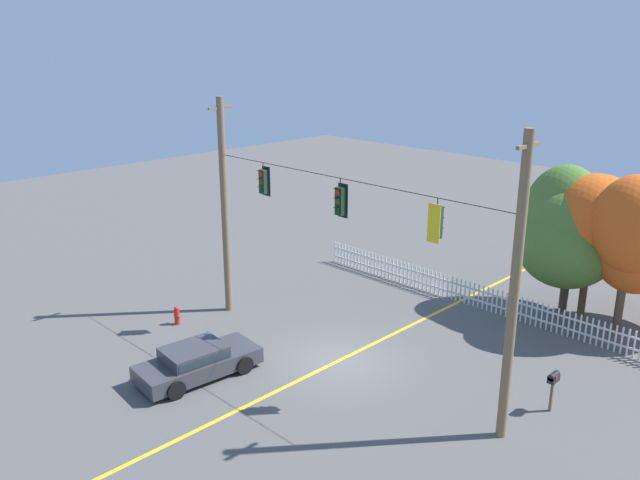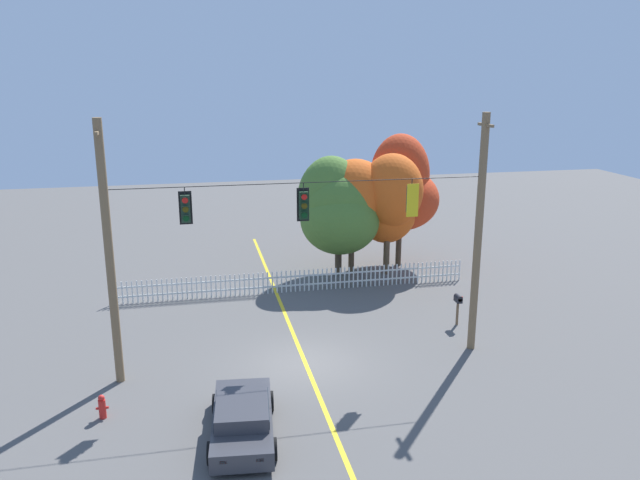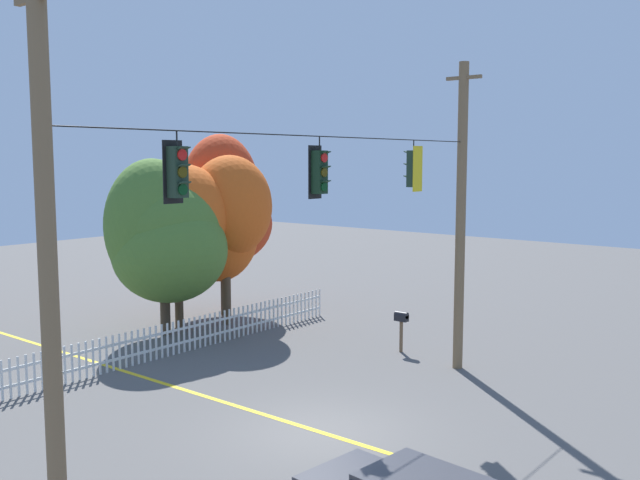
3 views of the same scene
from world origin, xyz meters
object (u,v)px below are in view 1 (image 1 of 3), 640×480
autumn_maple_near_fence (567,231)px  roadside_mailbox (553,380)px  traffic_signal_northbound_secondary (436,223)px  parked_car (197,361)px  traffic_signal_eastbound_side (341,201)px  traffic_signal_westbound_side (264,182)px  autumn_maple_mid (595,225)px  fire_hydrant (177,315)px  autumn_oak_far_east (636,235)px

autumn_maple_near_fence → roadside_mailbox: bearing=-66.0°
traffic_signal_northbound_secondary → parked_car: (-6.52, -4.28, -5.37)m
traffic_signal_eastbound_side → roadside_mailbox: bearing=17.9°
autumn_maple_near_fence → traffic_signal_westbound_side: bearing=-127.3°
traffic_signal_westbound_side → traffic_signal_northbound_secondary: 7.85m
parked_car → autumn_maple_near_fence: bearing=66.4°
autumn_maple_mid → fire_hydrant: bearing=-132.5°
autumn_maple_near_fence → roadside_mailbox: autumn_maple_near_fence is taller
autumn_maple_mid → parked_car: 16.40m
parked_car → fire_hydrant: (-4.15, 1.89, -0.22)m
traffic_signal_eastbound_side → autumn_maple_mid: traffic_signal_eastbound_side is taller
autumn_maple_mid → parked_car: bearing=-116.9°
traffic_signal_eastbound_side → parked_car: (-2.64, -4.30, -5.33)m
traffic_signal_eastbound_side → roadside_mailbox: 8.78m
autumn_oak_far_east → parked_car: autumn_oak_far_east is taller
traffic_signal_northbound_secondary → fire_hydrant: (-10.68, -2.39, -5.59)m
autumn_oak_far_east → parked_car: size_ratio=1.46×
fire_hydrant → roadside_mailbox: roadside_mailbox is taller
fire_hydrant → roadside_mailbox: 14.54m
traffic_signal_eastbound_side → parked_car: size_ratio=0.31×
fire_hydrant → autumn_maple_mid: bearing=47.5°
traffic_signal_eastbound_side → autumn_oak_far_east: size_ratio=0.21×
traffic_signal_eastbound_side → traffic_signal_northbound_secondary: 3.89m
fire_hydrant → roadside_mailbox: bearing=18.7°
traffic_signal_northbound_secondary → fire_hydrant: size_ratio=1.71×
traffic_signal_northbound_secondary → autumn_maple_near_fence: bearing=91.9°
traffic_signal_northbound_secondary → fire_hydrant: traffic_signal_northbound_secondary is taller
autumn_maple_mid → autumn_oak_far_east: (1.65, -0.25, -0.00)m
autumn_oak_far_east → fire_hydrant: autumn_oak_far_east is taller
autumn_maple_near_fence → roadside_mailbox: (3.40, -7.62, -2.49)m
autumn_maple_mid → traffic_signal_westbound_side: bearing=-130.6°
traffic_signal_westbound_side → fire_hydrant: size_ratio=1.65×
autumn_oak_far_east → traffic_signal_eastbound_side: bearing=-122.7°
traffic_signal_westbound_side → autumn_maple_mid: traffic_signal_westbound_side is taller
traffic_signal_eastbound_side → autumn_maple_near_fence: (3.56, 9.87, -2.36)m
autumn_maple_near_fence → parked_car: bearing=-113.6°
traffic_signal_westbound_side → roadside_mailbox: 12.18m
fire_hydrant → roadside_mailbox: (13.75, 4.66, 0.70)m
traffic_signal_northbound_secondary → roadside_mailbox: (3.07, 2.27, -4.89)m
traffic_signal_westbound_side → autumn_maple_near_fence: 12.64m
traffic_signal_northbound_secondary → autumn_oak_far_east: traffic_signal_northbound_secondary is taller
traffic_signal_eastbound_side → parked_car: 7.34m
parked_car → traffic_signal_northbound_secondary: bearing=33.2°
autumn_maple_mid → parked_car: autumn_maple_mid is taller
autumn_maple_near_fence → autumn_oak_far_east: (2.70, -0.10, 0.42)m
parked_car → traffic_signal_westbound_side: bearing=107.2°
traffic_signal_westbound_side → fire_hydrant: (-2.83, -2.41, -5.61)m
traffic_signal_northbound_secondary → roadside_mailbox: traffic_signal_northbound_secondary is taller
autumn_maple_mid → fire_hydrant: (-11.40, -12.43, -3.62)m
roadside_mailbox → traffic_signal_eastbound_side: bearing=-162.1°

